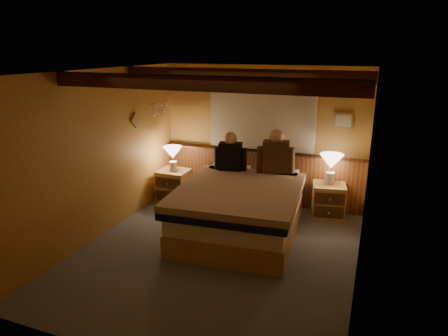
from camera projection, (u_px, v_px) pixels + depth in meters
The scene contains 19 objects.
floor at pixel (217, 252), 5.45m from camera, with size 4.20×4.20×0.00m, color #545A64.
ceiling at pixel (217, 71), 4.76m from camera, with size 4.20×4.20×0.00m, color #C48749.
wall_back at pixel (262, 135), 6.98m from camera, with size 3.60×3.60×0.00m, color gold.
wall_left at pixel (101, 155), 5.72m from camera, with size 4.20×4.20×0.00m, color gold.
wall_right at pixel (365, 184), 4.48m from camera, with size 4.20×4.20×0.00m, color gold.
wall_front at pixel (120, 238), 3.23m from camera, with size 3.60×3.60×0.00m, color gold.
wainscot at pixel (260, 175), 7.13m from camera, with size 3.60×0.23×0.94m.
curtain_window at pixel (261, 118), 6.82m from camera, with size 2.18×0.09×1.11m.
ceiling_beams at pixel (221, 78), 4.92m from camera, with size 3.60×1.65×0.16m.
coat_rail at pixel (160, 108), 6.97m from camera, with size 0.05×0.55×0.24m.
framed_print at pixel (343, 121), 6.39m from camera, with size 0.30×0.04×0.25m.
bed at pixel (240, 209), 5.90m from camera, with size 1.86×2.33×0.75m.
nightstand_left at pixel (174, 186), 7.18m from camera, with size 0.53×0.48×0.58m.
nightstand_right at pixel (328, 201), 6.50m from camera, with size 0.59×0.55×0.56m.
lamp_left at pixel (173, 154), 7.00m from camera, with size 0.34×0.34×0.44m.
lamp_right at pixel (331, 163), 6.37m from camera, with size 0.37×0.37×0.49m.
person_left at pixel (231, 155), 6.49m from camera, with size 0.53×0.28×0.66m.
person_right at pixel (276, 155), 6.35m from camera, with size 0.59×0.31×0.73m.
duffel_bag at pixel (192, 202), 6.76m from camera, with size 0.59×0.43×0.39m.
Camera 1 is at (1.84, -4.53, 2.67)m, focal length 32.00 mm.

